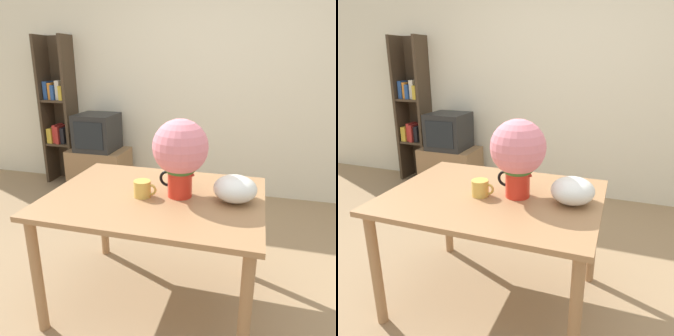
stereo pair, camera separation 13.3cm
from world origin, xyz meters
TOP-DOWN VIEW (x-y plane):
  - ground_plane at (0.00, 0.00)m, footprint 12.00×12.00m
  - wall_back at (0.00, 1.99)m, footprint 8.00×0.05m
  - table at (-0.10, -0.01)m, footprint 1.24×0.94m
  - flower_vase at (0.04, 0.01)m, footprint 0.31×0.31m
  - coffee_mug at (-0.16, -0.05)m, footprint 0.14×0.10m
  - white_bowl at (0.35, 0.03)m, footprint 0.24×0.24m
  - tv_stand at (-1.31, 1.63)m, footprint 0.66×0.45m
  - tv_set at (-1.31, 1.62)m, footprint 0.43×0.44m
  - bookshelf at (-1.92, 1.84)m, footprint 0.38×0.28m

SIDE VIEW (x-z plane):
  - ground_plane at x=0.00m, z-range 0.00..0.00m
  - tv_stand at x=-1.31m, z-range 0.00..0.51m
  - table at x=-0.10m, z-range 0.27..1.02m
  - tv_set at x=-1.31m, z-range 0.51..0.92m
  - coffee_mug at x=-0.16m, z-range 0.74..0.84m
  - white_bowl at x=0.35m, z-range 0.74..0.89m
  - bookshelf at x=-1.92m, z-range -0.01..1.77m
  - flower_vase at x=0.04m, z-range 0.78..1.23m
  - wall_back at x=0.00m, z-range 0.00..2.60m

